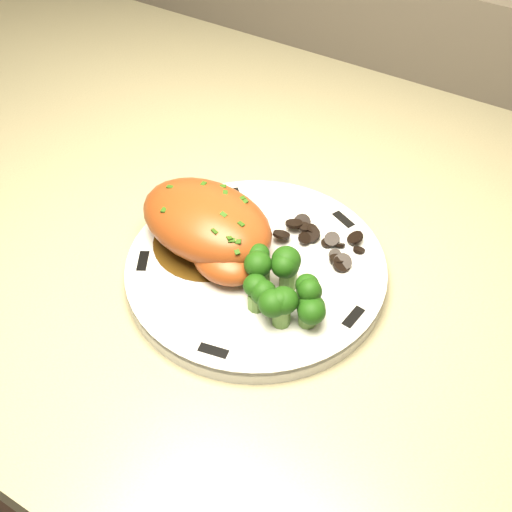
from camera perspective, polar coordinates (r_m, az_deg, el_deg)
The scene contains 11 objects.
counter at distance 1.17m, azimuth -15.24°, elevation -6.42°, with size 2.13×0.70×1.04m.
plate at distance 0.58m, azimuth 0.00°, elevation -1.22°, with size 0.24×0.24×0.02m, color silver.
rim_accent_0 at distance 0.62m, azimuth 7.77°, elevation 3.22°, with size 0.02×0.01×0.00m, color black.
rim_accent_1 at distance 0.65m, azimuth -2.58°, elevation 5.64°, with size 0.02×0.01×0.00m, color black.
rim_accent_2 at distance 0.59m, azimuth -10.02°, elevation -0.45°, with size 0.02×0.01×0.00m, color black.
rim_accent_3 at distance 0.52m, azimuth -3.82°, elevation -8.42°, with size 0.02×0.01×0.00m, color black.
rim_accent_4 at distance 0.54m, azimuth 8.65°, elevation -5.41°, with size 0.02×0.01×0.00m, color black.
gravy_pool at distance 0.60m, azimuth -4.29°, elevation 1.29°, with size 0.10×0.10×0.00m, color #402A0B.
chicken_breast at distance 0.58m, azimuth -4.25°, elevation 2.71°, with size 0.14×0.10×0.05m.
mushroom_pile at distance 0.59m, azimuth 5.71°, elevation 1.12°, with size 0.07×0.05×0.02m.
broccoli_florets at distance 0.53m, azimuth 2.45°, elevation -2.97°, with size 0.08×0.06×0.04m.
Camera 1 is at (0.42, 1.25, 1.36)m, focal length 45.00 mm.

